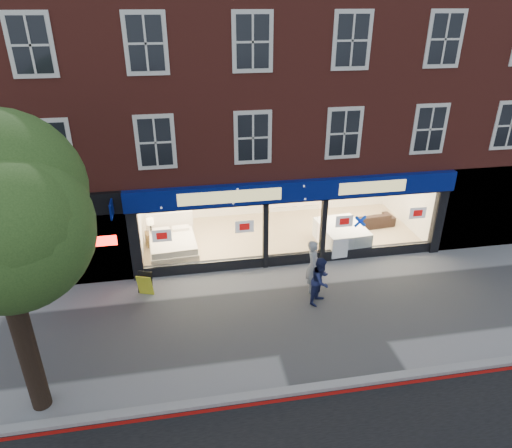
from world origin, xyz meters
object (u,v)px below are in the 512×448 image
object	(u,v)px
sofa	(370,220)
a_board	(145,284)
pedestrian_grey	(313,266)
display_bed	(173,244)
mattress_stack	(341,235)
pedestrian_blue	(321,280)

from	to	relation	value
sofa	a_board	world-z (taller)	a_board
pedestrian_grey	display_bed	bearing A→B (deg)	72.06
pedestrian_grey	mattress_stack	bearing A→B (deg)	-18.43
display_bed	mattress_stack	distance (m)	6.48
display_bed	mattress_stack	world-z (taller)	display_bed
display_bed	pedestrian_grey	distance (m)	5.56
pedestrian_grey	pedestrian_blue	xyz separation A→B (m)	(0.05, -0.70, -0.12)
display_bed	mattress_stack	size ratio (longest dim) A/B	1.05
sofa	pedestrian_grey	world-z (taller)	pedestrian_grey
a_board	sofa	bearing A→B (deg)	39.33
display_bed	pedestrian_grey	world-z (taller)	pedestrian_grey
sofa	a_board	size ratio (longest dim) A/B	2.61
mattress_stack	sofa	distance (m)	2.18
sofa	pedestrian_blue	size ratio (longest dim) A/B	1.27
display_bed	a_board	distance (m)	2.68
mattress_stack	pedestrian_blue	world-z (taller)	pedestrian_blue
pedestrian_grey	pedestrian_blue	world-z (taller)	pedestrian_grey
sofa	pedestrian_grey	distance (m)	5.46
mattress_stack	display_bed	bearing A→B (deg)	175.27
mattress_stack	pedestrian_grey	xyz separation A→B (m)	(-1.95, -2.68, 0.41)
mattress_stack	a_board	size ratio (longest dim) A/B	2.77
mattress_stack	pedestrian_grey	bearing A→B (deg)	-126.01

